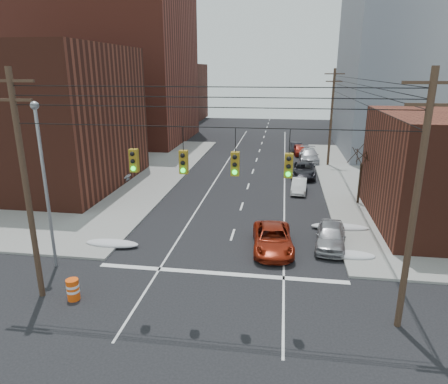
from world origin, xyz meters
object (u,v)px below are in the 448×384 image
(parked_car_f, at_px, (296,148))
(lot_car_a, at_px, (81,185))
(red_pickup, at_px, (273,239))
(lot_car_d, at_px, (76,173))
(construction_barrel, at_px, (73,289))
(parked_car_a, at_px, (331,236))
(parked_car_b, at_px, (299,186))
(parked_car_c, at_px, (303,170))
(parked_car_d, at_px, (309,156))
(parked_car_e, at_px, (300,150))
(lot_car_c, at_px, (55,188))
(lot_car_b, at_px, (105,174))

(parked_car_f, xyz_separation_m, lot_car_a, (-19.74, -22.35, 0.18))
(red_pickup, distance_m, lot_car_d, 24.62)
(red_pickup, distance_m, construction_barrel, 11.90)
(parked_car_a, bearing_deg, parked_car_f, 99.95)
(parked_car_b, distance_m, parked_car_c, 5.63)
(parked_car_b, relative_size, parked_car_c, 0.70)
(parked_car_c, relative_size, parked_car_d, 0.98)
(parked_car_a, bearing_deg, parked_car_c, 100.74)
(parked_car_e, height_order, lot_car_c, lot_car_c)
(lot_car_b, distance_m, lot_car_d, 3.30)
(parked_car_c, bearing_deg, red_pickup, -97.92)
(parked_car_c, xyz_separation_m, lot_car_c, (-22.16, -9.97, 0.05))
(parked_car_d, relative_size, lot_car_b, 1.06)
(parked_car_c, xyz_separation_m, lot_car_b, (-19.75, -4.90, 0.13))
(lot_car_c, bearing_deg, red_pickup, -104.86)
(red_pickup, relative_size, lot_car_d, 1.41)
(parked_car_c, distance_m, parked_car_f, 13.22)
(lot_car_c, bearing_deg, parked_car_f, -35.04)
(red_pickup, xyz_separation_m, lot_car_b, (-17.14, 13.40, 0.15))
(parked_car_c, xyz_separation_m, lot_car_a, (-20.10, -9.13, 0.10))
(red_pickup, xyz_separation_m, lot_car_a, (-17.50, 9.16, 0.11))
(lot_car_c, distance_m, lot_car_d, 5.49)
(parked_car_d, height_order, lot_car_c, parked_car_d)
(lot_car_b, height_order, lot_car_d, lot_car_b)
(lot_car_c, distance_m, construction_barrel, 18.46)
(parked_car_f, height_order, lot_car_d, lot_car_d)
(lot_car_b, bearing_deg, parked_car_d, -58.02)
(lot_car_a, height_order, lot_car_d, lot_car_a)
(red_pickup, xyz_separation_m, parked_car_a, (3.63, 0.95, 0.04))
(parked_car_c, bearing_deg, parked_car_d, 82.26)
(parked_car_b, xyz_separation_m, lot_car_b, (-19.17, 0.71, 0.25))
(red_pickup, distance_m, parked_car_e, 29.91)
(construction_barrel, bearing_deg, lot_car_b, 110.37)
(red_pickup, bearing_deg, parked_car_d, 77.23)
(parked_car_f, bearing_deg, parked_car_c, -93.29)
(parked_car_e, distance_m, lot_car_b, 25.70)
(red_pickup, distance_m, parked_car_a, 3.75)
(parked_car_d, relative_size, construction_barrel, 5.03)
(lot_car_d, bearing_deg, lot_car_c, 174.66)
(red_pickup, distance_m, parked_car_c, 18.48)
(construction_barrel, bearing_deg, red_pickup, 36.98)
(parked_car_b, relative_size, lot_car_c, 0.85)
(parked_car_e, bearing_deg, parked_car_a, -95.46)
(red_pickup, relative_size, lot_car_b, 1.01)
(parked_car_a, bearing_deg, red_pickup, -157.94)
(parked_car_d, distance_m, lot_car_c, 28.96)
(parked_car_d, bearing_deg, parked_car_c, -99.10)
(lot_car_b, distance_m, construction_barrel, 21.94)
(parked_car_d, bearing_deg, lot_car_b, -150.62)
(parked_car_d, distance_m, lot_car_b, 24.12)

